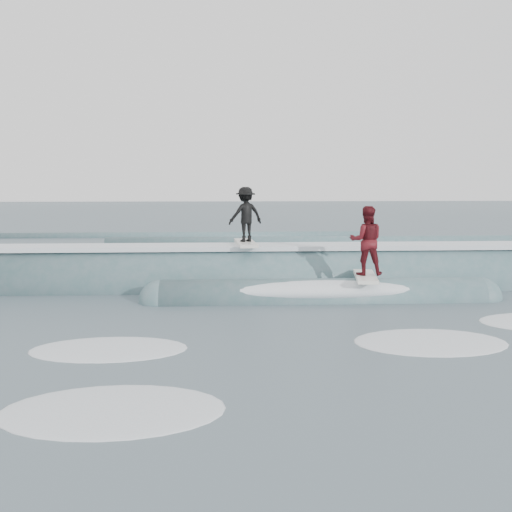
{
  "coord_description": "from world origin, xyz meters",
  "views": [
    {
      "loc": [
        -0.85,
        -11.78,
        3.33
      ],
      "look_at": [
        0.0,
        4.95,
        1.1
      ],
      "focal_mm": 40.0,
      "sensor_mm": 36.0,
      "label": 1
    }
  ],
  "objects": [
    {
      "name": "breaking_wave",
      "position": [
        0.25,
        5.65,
        0.04
      ],
      "size": [
        22.74,
        4.04,
        2.52
      ],
      "color": "#3B5F64",
      "rests_on": "ground"
    },
    {
      "name": "ground",
      "position": [
        0.0,
        0.0,
        0.0
      ],
      "size": [
        160.0,
        160.0,
        0.0
      ],
      "primitive_type": "plane",
      "color": "#374851",
      "rests_on": "ground"
    },
    {
      "name": "surfer_red",
      "position": [
        3.0,
        3.75,
        1.59
      ],
      "size": [
        1.01,
        2.06,
        2.02
      ],
      "color": "white",
      "rests_on": "ground"
    },
    {
      "name": "far_swells",
      "position": [
        -2.65,
        17.65,
        0.0
      ],
      "size": [
        36.56,
        8.65,
        0.8
      ],
      "color": "#3B5F64",
      "rests_on": "ground"
    },
    {
      "name": "surfer_black",
      "position": [
        -0.27,
        5.95,
        2.2
      ],
      "size": [
        1.26,
        2.04,
        1.8
      ],
      "color": "silver",
      "rests_on": "ground"
    },
    {
      "name": "whitewater",
      "position": [
        -0.7,
        -0.71,
        0.0
      ],
      "size": [
        18.1,
        6.54,
        0.1
      ],
      "color": "white",
      "rests_on": "ground"
    }
  ]
}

